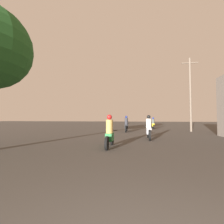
# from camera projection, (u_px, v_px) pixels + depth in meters

# --- Properties ---
(motorcycle_green) EXTENTS (0.60, 1.91, 1.53)m
(motorcycle_green) POSITION_uv_depth(u_px,v_px,m) (110.00, 134.00, 6.98)
(motorcycle_green) COLOR black
(motorcycle_green) RESTS_ON ground_plane
(motorcycle_silver) EXTENTS (0.60, 2.08, 1.56)m
(motorcycle_silver) POSITION_uv_depth(u_px,v_px,m) (149.00, 129.00, 9.75)
(motorcycle_silver) COLOR black
(motorcycle_silver) RESTS_ON ground_plane
(motorcycle_black) EXTENTS (0.60, 2.11, 1.60)m
(motorcycle_black) POSITION_uv_depth(u_px,v_px,m) (126.00, 125.00, 14.97)
(motorcycle_black) COLOR black
(motorcycle_black) RESTS_ON ground_plane
(motorcycle_yellow) EXTENTS (0.60, 2.04, 1.47)m
(motorcycle_yellow) POSITION_uv_depth(u_px,v_px,m) (153.00, 124.00, 19.19)
(motorcycle_yellow) COLOR black
(motorcycle_yellow) RESTS_ON ground_plane
(motorcycle_orange) EXTENTS (0.60, 2.09, 1.59)m
(motorcycle_orange) POSITION_uv_depth(u_px,v_px,m) (126.00, 123.00, 23.60)
(motorcycle_orange) COLOR black
(motorcycle_orange) RESTS_ON ground_plane
(motorcycle_white) EXTENTS (0.60, 2.05, 1.48)m
(motorcycle_white) POSITION_uv_depth(u_px,v_px,m) (150.00, 123.00, 25.49)
(motorcycle_white) COLOR black
(motorcycle_white) RESTS_ON ground_plane
(utility_pole_far) EXTENTS (1.60, 0.20, 7.54)m
(utility_pole_far) POSITION_uv_depth(u_px,v_px,m) (190.00, 93.00, 15.24)
(utility_pole_far) COLOR #6B5B4C
(utility_pole_far) RESTS_ON ground_plane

